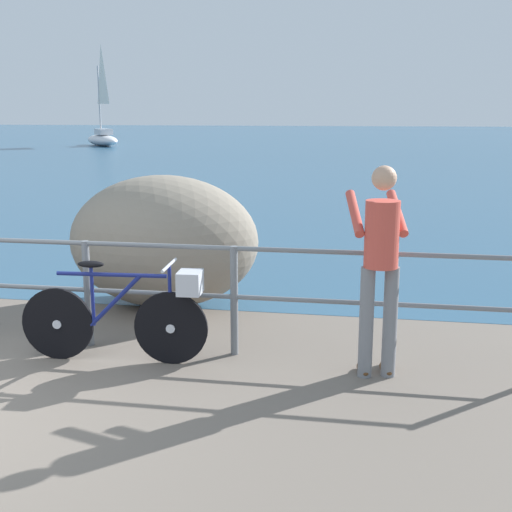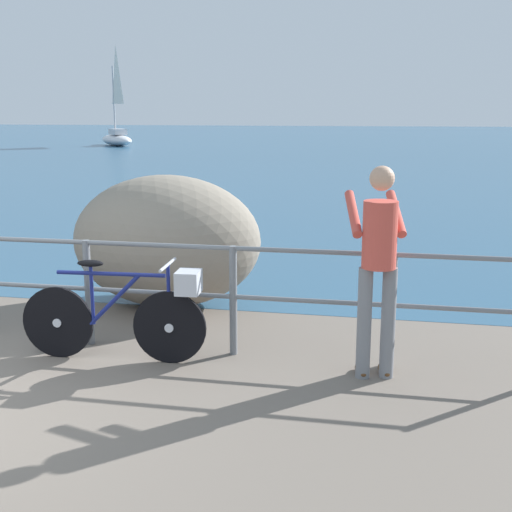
{
  "view_description": "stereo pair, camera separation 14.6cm",
  "coord_description": "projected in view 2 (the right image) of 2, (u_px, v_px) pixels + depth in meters",
  "views": [
    {
      "loc": [
        3.3,
        -3.96,
        2.21
      ],
      "look_at": [
        2.25,
        2.1,
        0.85
      ],
      "focal_mm": 46.38,
      "sensor_mm": 36.0,
      "label": 1
    },
    {
      "loc": [
        3.44,
        -3.93,
        2.21
      ],
      "look_at": [
        2.25,
        2.1,
        0.85
      ],
      "focal_mm": 46.38,
      "sensor_mm": 36.0,
      "label": 2
    }
  ],
  "objects": [
    {
      "name": "promenade_railing",
      "position": [
        20.0,
        276.0,
        6.39
      ],
      "size": [
        9.96,
        0.07,
        1.02
      ],
      "color": "slate",
      "rests_on": "ground_plane"
    },
    {
      "name": "breakwater_boulder_main",
      "position": [
        167.0,
        241.0,
        7.54
      ],
      "size": [
        2.17,
        1.6,
        1.5
      ],
      "color": "gray",
      "rests_on": "ground"
    },
    {
      "name": "sea_surface",
      "position": [
        342.0,
        140.0,
        50.9
      ],
      "size": [
        120.0,
        90.0,
        0.01
      ],
      "primitive_type": "cube",
      "color": "#2D5675",
      "rests_on": "ground_plane"
    },
    {
      "name": "bicycle",
      "position": [
        129.0,
        311.0,
        5.86
      ],
      "size": [
        1.7,
        0.48,
        0.92
      ],
      "rotation": [
        0.0,
        0.0,
        0.06
      ],
      "color": "black",
      "rests_on": "ground_plane"
    },
    {
      "name": "person_at_railing",
      "position": [
        378.0,
        262.0,
        5.4
      ],
      "size": [
        0.54,
        0.67,
        1.78
      ],
      "rotation": [
        0.0,
        0.0,
        1.79
      ],
      "color": "slate",
      "rests_on": "ground_plane"
    },
    {
      "name": "ground_plane",
      "position": [
        290.0,
        174.0,
        24.07
      ],
      "size": [
        120.0,
        120.0,
        0.1
      ],
      "primitive_type": "cube",
      "color": "#6B6056"
    },
    {
      "name": "sailboat",
      "position": [
        117.0,
        134.0,
        41.82
      ],
      "size": [
        3.86,
        4.18,
        6.16
      ],
      "rotation": [
        0.0,
        0.0,
        2.28
      ],
      "color": "white",
      "rests_on": "sea_surface"
    }
  ]
}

